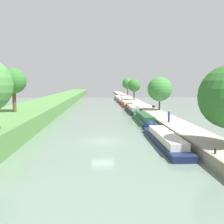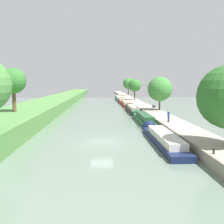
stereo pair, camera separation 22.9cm
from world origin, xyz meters
The scene contains 17 objects.
ground_plane centered at (0.00, 0.00, 0.00)m, with size 160.00×160.00×0.00m, color slate.
right_towpath centered at (10.23, 0.00, 0.52)m, with size 3.76×260.00×1.03m.
stone_quay centered at (8.22, 0.00, 0.54)m, with size 0.25×260.00×1.08m.
narrowboat_navy centered at (6.60, -0.41, 0.52)m, with size 2.13×14.46×2.03m.
narrowboat_green centered at (6.96, 13.58, 0.61)m, with size 1.88×13.66×2.02m.
narrowboat_black centered at (6.91, 27.53, 0.60)m, with size 1.92×14.40×1.99m.
narrowboat_red centered at (6.91, 42.24, 0.56)m, with size 1.97×13.15×1.94m.
narrowboat_maroon centered at (6.73, 54.34, 0.58)m, with size 2.02×10.74×2.06m.
narrowboat_teal centered at (6.66, 67.33, 0.59)m, with size 2.19×13.85×2.08m.
tree_rightbank_midnear centered at (11.68, 21.75, 5.26)m, with size 4.88×4.88×6.67m.
tree_rightbank_midfar centered at (10.66, 51.19, 5.65)m, with size 4.10×4.10×6.69m.
tree_rightbank_far centered at (11.62, 77.79, 6.13)m, with size 4.65×4.65×7.45m.
tree_leftbank_upstream centered at (-12.72, 9.35, 6.75)m, with size 3.67×3.67×6.36m.
person_walking centered at (9.30, 6.53, 1.91)m, with size 0.34×0.34×1.66m.
mooring_bollard_near centered at (8.65, -8.61, 1.26)m, with size 0.16×0.16×0.45m.
mooring_bollard_far centered at (8.65, 73.52, 1.26)m, with size 0.16×0.16×0.45m.
park_bench centered at (11.66, 26.90, 1.38)m, with size 0.44×1.50×0.47m.
Camera 2 is at (-0.06, -26.62, 6.54)m, focal length 39.11 mm.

